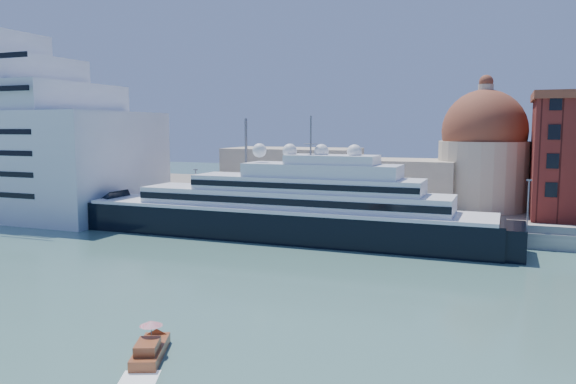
% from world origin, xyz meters
% --- Properties ---
extents(ground, '(400.00, 400.00, 0.00)m').
position_xyz_m(ground, '(0.00, 0.00, 0.00)').
color(ground, '#3C675F').
rests_on(ground, ground).
extents(quay, '(180.00, 10.00, 2.50)m').
position_xyz_m(quay, '(0.00, 34.00, 1.25)').
color(quay, gray).
rests_on(quay, ground).
extents(land, '(260.00, 72.00, 2.00)m').
position_xyz_m(land, '(0.00, 75.00, 1.00)').
color(land, slate).
rests_on(land, ground).
extents(quay_fence, '(180.00, 0.10, 1.20)m').
position_xyz_m(quay_fence, '(0.00, 29.50, 3.10)').
color(quay_fence, slate).
rests_on(quay_fence, quay).
extents(superyacht, '(81.04, 11.23, 24.22)m').
position_xyz_m(superyacht, '(-11.17, 23.00, 4.18)').
color(superyacht, black).
rests_on(superyacht, ground).
extents(service_barge, '(12.90, 4.55, 2.88)m').
position_xyz_m(service_barge, '(-43.11, 21.56, 0.83)').
color(service_barge, white).
rests_on(service_barge, ground).
extents(water_taxi, '(4.51, 6.74, 3.05)m').
position_xyz_m(water_taxi, '(0.05, -27.11, 0.73)').
color(water_taxi, brown).
rests_on(water_taxi, ground).
extents(church, '(66.00, 18.00, 25.50)m').
position_xyz_m(church, '(6.39, 57.72, 10.91)').
color(church, beige).
rests_on(church, land).
extents(lamp_posts, '(120.80, 2.40, 18.00)m').
position_xyz_m(lamp_posts, '(-12.67, 32.27, 9.84)').
color(lamp_posts, slate).
rests_on(lamp_posts, quay).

